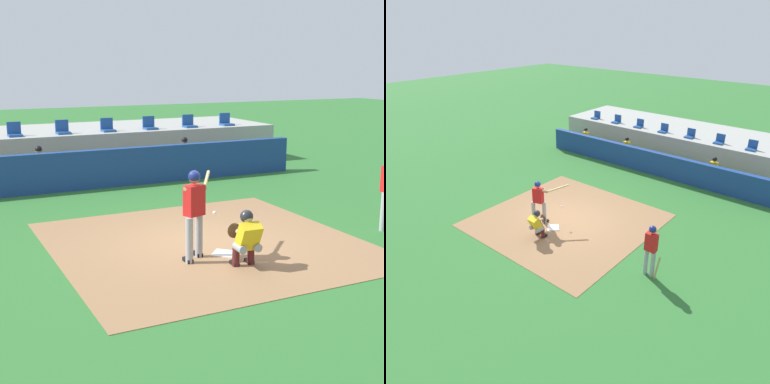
% 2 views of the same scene
% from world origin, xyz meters
% --- Properties ---
extents(ground_plane, '(80.00, 80.00, 0.00)m').
position_xyz_m(ground_plane, '(0.00, 0.00, 0.00)').
color(ground_plane, '#2D6B2D').
extents(dirt_infield, '(6.40, 6.40, 0.01)m').
position_xyz_m(dirt_infield, '(0.00, 0.00, 0.01)').
color(dirt_infield, '#936B47').
rests_on(dirt_infield, ground).
extents(home_plate, '(0.62, 0.62, 0.02)m').
position_xyz_m(home_plate, '(0.00, -0.80, 0.02)').
color(home_plate, white).
rests_on(home_plate, dirt_infield).
extents(batter_at_plate, '(1.04, 1.11, 1.80)m').
position_xyz_m(batter_at_plate, '(-0.68, -0.83, 1.04)').
color(batter_at_plate, '#99999E').
rests_on(batter_at_plate, ground).
extents(catcher_crouched, '(0.50, 1.67, 1.13)m').
position_xyz_m(catcher_crouched, '(0.01, -1.62, 0.61)').
color(catcher_crouched, gray).
rests_on(catcher_crouched, ground).
extents(dugout_wall, '(13.00, 0.30, 1.20)m').
position_xyz_m(dugout_wall, '(0.00, 6.50, 0.60)').
color(dugout_wall, navy).
rests_on(dugout_wall, ground).
extents(dugout_bench, '(11.80, 0.44, 0.45)m').
position_xyz_m(dugout_bench, '(0.00, 7.50, 0.23)').
color(dugout_bench, olive).
rests_on(dugout_bench, ground).
extents(dugout_player_1, '(0.49, 0.70, 1.30)m').
position_xyz_m(dugout_player_1, '(-2.04, 7.34, 0.67)').
color(dugout_player_1, '#939399').
rests_on(dugout_player_1, ground).
extents(dugout_player_2, '(0.49, 0.70, 1.30)m').
position_xyz_m(dugout_player_2, '(2.98, 7.34, 0.67)').
color(dugout_player_2, '#939399').
rests_on(dugout_player_2, ground).
extents(stands_platform, '(15.00, 4.40, 1.40)m').
position_xyz_m(stands_platform, '(0.00, 10.90, 0.70)').
color(stands_platform, '#9E9E99').
rests_on(stands_platform, ground).
extents(stadium_seat_2, '(0.46, 0.46, 0.48)m').
position_xyz_m(stadium_seat_2, '(-2.44, 9.38, 1.53)').
color(stadium_seat_2, '#1E478C').
rests_on(stadium_seat_2, stands_platform).
extents(stadium_seat_3, '(0.46, 0.46, 0.48)m').
position_xyz_m(stadium_seat_3, '(-0.81, 9.38, 1.53)').
color(stadium_seat_3, '#1E478C').
rests_on(stadium_seat_3, stands_platform).
extents(stadium_seat_4, '(0.46, 0.46, 0.48)m').
position_xyz_m(stadium_seat_4, '(0.81, 9.38, 1.53)').
color(stadium_seat_4, '#1E478C').
rests_on(stadium_seat_4, stands_platform).
extents(stadium_seat_5, '(0.46, 0.46, 0.48)m').
position_xyz_m(stadium_seat_5, '(2.44, 9.38, 1.53)').
color(stadium_seat_5, '#1E478C').
rests_on(stadium_seat_5, stands_platform).
extents(stadium_seat_6, '(0.46, 0.46, 0.48)m').
position_xyz_m(stadium_seat_6, '(4.06, 9.38, 1.53)').
color(stadium_seat_6, '#1E478C').
rests_on(stadium_seat_6, stands_platform).
extents(stadium_seat_7, '(0.46, 0.46, 0.48)m').
position_xyz_m(stadium_seat_7, '(5.69, 9.38, 1.53)').
color(stadium_seat_7, '#1E478C').
rests_on(stadium_seat_7, stands_platform).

